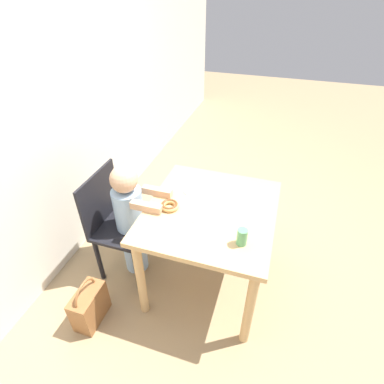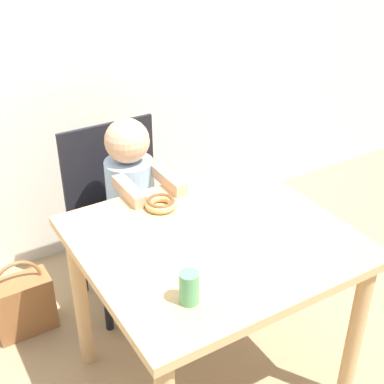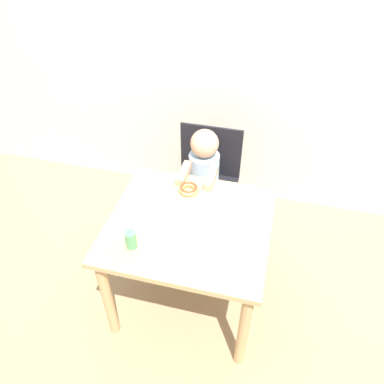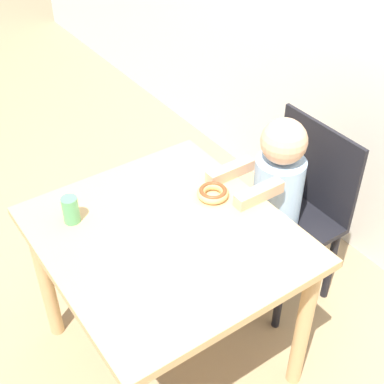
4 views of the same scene
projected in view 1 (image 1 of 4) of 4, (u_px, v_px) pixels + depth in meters
ground_plane at (207, 278)px, 2.39m from camera, size 12.00×12.00×0.00m
wall_back at (36, 110)px, 1.94m from camera, size 8.00×0.05×2.50m
dining_table at (210, 222)px, 2.03m from camera, size 0.91×0.84×0.72m
chair at (118, 221)px, 2.25m from camera, size 0.46×0.38×0.86m
child_figure at (131, 220)px, 2.20m from camera, size 0.23×0.41×0.96m
donut at (170, 205)px, 1.96m from camera, size 0.12×0.12×0.04m
napkin at (203, 209)px, 1.97m from camera, size 0.33×0.33×0.00m
handbag at (89, 305)px, 2.03m from camera, size 0.26×0.14×0.38m
cup at (242, 237)px, 1.68m from camera, size 0.06×0.06×0.11m
plate at (196, 189)px, 2.14m from camera, size 0.19×0.19×0.01m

